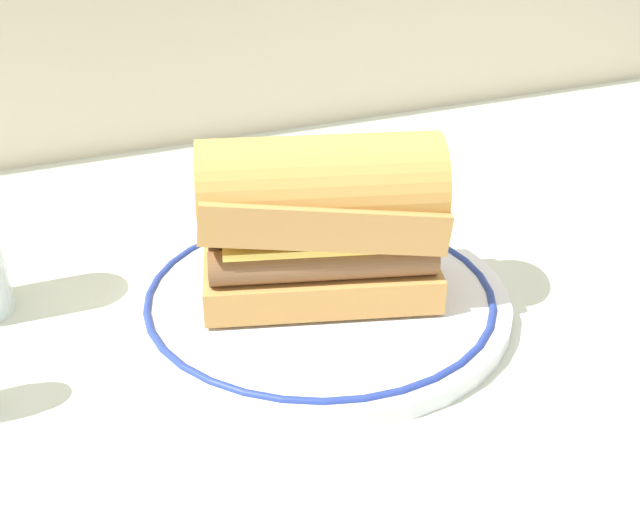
% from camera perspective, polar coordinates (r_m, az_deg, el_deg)
% --- Properties ---
extents(ground_plane, '(1.50, 1.50, 0.00)m').
position_cam_1_polar(ground_plane, '(0.64, 0.57, -2.65)').
color(ground_plane, beige).
extents(plate, '(0.29, 0.29, 0.01)m').
position_cam_1_polar(plate, '(0.62, 0.00, -3.02)').
color(plate, white).
rests_on(plate, ground_plane).
extents(sausage_sandwich, '(0.19, 0.13, 0.12)m').
position_cam_1_polar(sausage_sandwich, '(0.59, 0.00, 2.73)').
color(sausage_sandwich, '#C28C47').
rests_on(sausage_sandwich, plate).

